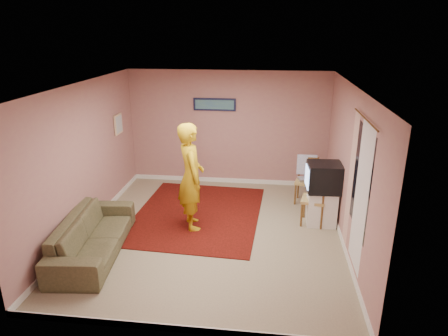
# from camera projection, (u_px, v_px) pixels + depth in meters

# --- Properties ---
(ground) EXTENTS (5.00, 5.00, 0.00)m
(ground) POSITION_uv_depth(u_px,v_px,m) (212.00, 233.00, 7.12)
(ground) COLOR gray
(ground) RESTS_ON ground
(wall_back) EXTENTS (4.50, 0.02, 2.60)m
(wall_back) POSITION_uv_depth(u_px,v_px,m) (228.00, 129.00, 9.03)
(wall_back) COLOR #A87B6E
(wall_back) RESTS_ON ground
(wall_front) EXTENTS (4.50, 0.02, 2.60)m
(wall_front) POSITION_uv_depth(u_px,v_px,m) (178.00, 237.00, 4.35)
(wall_front) COLOR #A87B6E
(wall_front) RESTS_ON ground
(wall_left) EXTENTS (0.02, 5.00, 2.60)m
(wall_left) POSITION_uv_depth(u_px,v_px,m) (84.00, 159.00, 6.95)
(wall_left) COLOR #A87B6E
(wall_left) RESTS_ON ground
(wall_right) EXTENTS (0.02, 5.00, 2.60)m
(wall_right) POSITION_uv_depth(u_px,v_px,m) (349.00, 169.00, 6.44)
(wall_right) COLOR #A87B6E
(wall_right) RESTS_ON ground
(ceiling) EXTENTS (4.50, 5.00, 0.02)m
(ceiling) POSITION_uv_depth(u_px,v_px,m) (211.00, 85.00, 6.26)
(ceiling) COLOR white
(ceiling) RESTS_ON wall_back
(baseboard_back) EXTENTS (4.50, 0.02, 0.10)m
(baseboard_back) POSITION_uv_depth(u_px,v_px,m) (228.00, 180.00, 9.44)
(baseboard_back) COLOR white
(baseboard_back) RESTS_ON ground
(baseboard_front) EXTENTS (4.50, 0.02, 0.10)m
(baseboard_front) POSITION_uv_depth(u_px,v_px,m) (182.00, 329.00, 4.77)
(baseboard_front) COLOR white
(baseboard_front) RESTS_ON ground
(baseboard_left) EXTENTS (0.02, 5.00, 0.10)m
(baseboard_left) POSITION_uv_depth(u_px,v_px,m) (92.00, 223.00, 7.36)
(baseboard_left) COLOR white
(baseboard_left) RESTS_ON ground
(baseboard_right) EXTENTS (0.02, 5.00, 0.10)m
(baseboard_right) POSITION_uv_depth(u_px,v_px,m) (341.00, 238.00, 6.85)
(baseboard_right) COLOR white
(baseboard_right) RESTS_ON ground
(window) EXTENTS (0.01, 1.10, 1.50)m
(window) POSITION_uv_depth(u_px,v_px,m) (361.00, 180.00, 5.54)
(window) COLOR black
(window) RESTS_ON wall_right
(curtain_sheer) EXTENTS (0.01, 0.75, 2.10)m
(curtain_sheer) POSITION_uv_depth(u_px,v_px,m) (361.00, 198.00, 5.47)
(curtain_sheer) COLOR white
(curtain_sheer) RESTS_ON wall_right
(curtain_floral) EXTENTS (0.01, 0.35, 2.10)m
(curtain_floral) POSITION_uv_depth(u_px,v_px,m) (351.00, 180.00, 6.13)
(curtain_floral) COLOR beige
(curtain_floral) RESTS_ON wall_right
(curtain_rod) EXTENTS (0.02, 1.40, 0.02)m
(curtain_rod) POSITION_uv_depth(u_px,v_px,m) (365.00, 119.00, 5.26)
(curtain_rod) COLOR brown
(curtain_rod) RESTS_ON wall_right
(picture_back) EXTENTS (0.95, 0.04, 0.28)m
(picture_back) POSITION_uv_depth(u_px,v_px,m) (215.00, 104.00, 8.85)
(picture_back) COLOR #131634
(picture_back) RESTS_ON wall_back
(picture_left) EXTENTS (0.04, 0.38, 0.42)m
(picture_left) POSITION_uv_depth(u_px,v_px,m) (118.00, 124.00, 8.36)
(picture_left) COLOR beige
(picture_left) RESTS_ON wall_left
(area_rug) EXTENTS (2.51, 3.08, 0.02)m
(area_rug) POSITION_uv_depth(u_px,v_px,m) (198.00, 214.00, 7.82)
(area_rug) COLOR black
(area_rug) RESTS_ON ground
(tv_cabinet) EXTENTS (0.52, 0.47, 0.66)m
(tv_cabinet) POSITION_uv_depth(u_px,v_px,m) (321.00, 207.00, 7.36)
(tv_cabinet) COLOR white
(tv_cabinet) RESTS_ON ground
(crt_tv) EXTENTS (0.63, 0.57, 0.52)m
(crt_tv) POSITION_uv_depth(u_px,v_px,m) (324.00, 177.00, 7.16)
(crt_tv) COLOR black
(crt_tv) RESTS_ON tv_cabinet
(chair_a) EXTENTS (0.51, 0.50, 0.52)m
(chair_a) POSITION_uv_depth(u_px,v_px,m) (307.00, 176.00, 8.17)
(chair_a) COLOR tan
(chair_a) RESTS_ON ground
(dvd_player) EXTENTS (0.37, 0.30, 0.06)m
(dvd_player) POSITION_uv_depth(u_px,v_px,m) (307.00, 179.00, 8.20)
(dvd_player) COLOR #B7B7BC
(dvd_player) RESTS_ON chair_a
(blue_throw) EXTENTS (0.40, 0.05, 0.42)m
(blue_throw) POSITION_uv_depth(u_px,v_px,m) (307.00, 165.00, 8.29)
(blue_throw) COLOR #94ACF2
(blue_throw) RESTS_ON chair_a
(chair_b) EXTENTS (0.50, 0.52, 0.53)m
(chair_b) POSITION_uv_depth(u_px,v_px,m) (314.00, 193.00, 7.28)
(chair_b) COLOR tan
(chair_b) RESTS_ON ground
(game_console) EXTENTS (0.26, 0.20, 0.05)m
(game_console) POSITION_uv_depth(u_px,v_px,m) (314.00, 197.00, 7.30)
(game_console) COLOR white
(game_console) RESTS_ON chair_b
(sofa) EXTENTS (1.07, 2.24, 0.63)m
(sofa) POSITION_uv_depth(u_px,v_px,m) (93.00, 235.00, 6.39)
(sofa) COLOR brown
(sofa) RESTS_ON ground
(person) EXTENTS (0.69, 0.83, 1.94)m
(person) POSITION_uv_depth(u_px,v_px,m) (191.00, 177.00, 7.04)
(person) COLOR gold
(person) RESTS_ON ground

